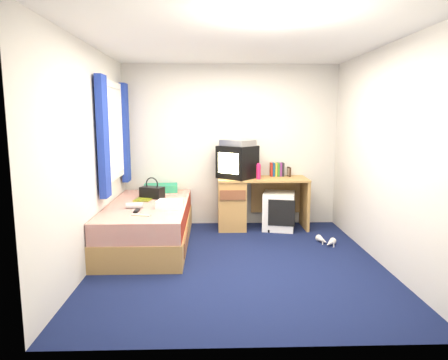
{
  "coord_description": "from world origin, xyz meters",
  "views": [
    {
      "loc": [
        -0.29,
        -4.32,
        1.62
      ],
      "look_at": [
        -0.13,
        0.7,
        0.84
      ],
      "focal_mm": 32.0,
      "sensor_mm": 36.0,
      "label": 1
    }
  ],
  "objects_px": {
    "pink_water_bottle": "(258,172)",
    "water_bottle": "(135,205)",
    "bed": "(149,224)",
    "towel": "(169,204)",
    "storage_cube": "(279,211)",
    "remote_control": "(137,211)",
    "vcr": "(238,143)",
    "picture_frame": "(289,172)",
    "pillow": "(161,188)",
    "magazine": "(144,199)",
    "aerosol_can": "(251,171)",
    "desk": "(244,201)",
    "white_heels": "(326,242)",
    "crt_tv": "(237,162)",
    "handbag": "(152,192)",
    "colour_swatch_fan": "(141,215)"
  },
  "relations": [
    {
      "from": "vcr",
      "to": "picture_frame",
      "type": "distance_m",
      "value": 0.91
    },
    {
      "from": "bed",
      "to": "towel",
      "type": "height_order",
      "value": "towel"
    },
    {
      "from": "desk",
      "to": "magazine",
      "type": "height_order",
      "value": "desk"
    },
    {
      "from": "bed",
      "to": "aerosol_can",
      "type": "distance_m",
      "value": 1.69
    },
    {
      "from": "white_heels",
      "to": "aerosol_can",
      "type": "bearing_deg",
      "value": 136.85
    },
    {
      "from": "pink_water_bottle",
      "to": "towel",
      "type": "xyz_separation_m",
      "value": [
        -1.18,
        -0.9,
        -0.26
      ]
    },
    {
      "from": "desk",
      "to": "white_heels",
      "type": "distance_m",
      "value": 1.36
    },
    {
      "from": "white_heels",
      "to": "picture_frame",
      "type": "bearing_deg",
      "value": 108.04
    },
    {
      "from": "bed",
      "to": "storage_cube",
      "type": "distance_m",
      "value": 1.91
    },
    {
      "from": "aerosol_can",
      "to": "pink_water_bottle",
      "type": "bearing_deg",
      "value": -53.12
    },
    {
      "from": "water_bottle",
      "to": "colour_swatch_fan",
      "type": "relative_size",
      "value": 0.91
    },
    {
      "from": "pink_water_bottle",
      "to": "aerosol_can",
      "type": "relative_size",
      "value": 1.07
    },
    {
      "from": "bed",
      "to": "desk",
      "type": "height_order",
      "value": "desk"
    },
    {
      "from": "magazine",
      "to": "pink_water_bottle",
      "type": "bearing_deg",
      "value": 14.17
    },
    {
      "from": "storage_cube",
      "to": "remote_control",
      "type": "relative_size",
      "value": 3.43
    },
    {
      "from": "aerosol_can",
      "to": "handbag",
      "type": "bearing_deg",
      "value": -164.11
    },
    {
      "from": "picture_frame",
      "to": "white_heels",
      "type": "height_order",
      "value": "picture_frame"
    },
    {
      "from": "handbag",
      "to": "white_heels",
      "type": "relative_size",
      "value": 0.97
    },
    {
      "from": "pillow",
      "to": "colour_swatch_fan",
      "type": "relative_size",
      "value": 2.21
    },
    {
      "from": "aerosol_can",
      "to": "colour_swatch_fan",
      "type": "height_order",
      "value": "aerosol_can"
    },
    {
      "from": "bed",
      "to": "picture_frame",
      "type": "height_order",
      "value": "picture_frame"
    },
    {
      "from": "bed",
      "to": "aerosol_can",
      "type": "xyz_separation_m",
      "value": [
        1.39,
        0.76,
        0.58
      ]
    },
    {
      "from": "water_bottle",
      "to": "remote_control",
      "type": "xyz_separation_m",
      "value": [
        0.06,
        -0.17,
        -0.03
      ]
    },
    {
      "from": "aerosol_can",
      "to": "handbag",
      "type": "distance_m",
      "value": 1.46
    },
    {
      "from": "aerosol_can",
      "to": "towel",
      "type": "bearing_deg",
      "value": -137.25
    },
    {
      "from": "bed",
      "to": "pink_water_bottle",
      "type": "xyz_separation_m",
      "value": [
        1.48,
        0.64,
        0.58
      ]
    },
    {
      "from": "pink_water_bottle",
      "to": "water_bottle",
      "type": "xyz_separation_m",
      "value": [
        -1.6,
        -0.9,
        -0.28
      ]
    },
    {
      "from": "vcr",
      "to": "picture_frame",
      "type": "relative_size",
      "value": 3.18
    },
    {
      "from": "remote_control",
      "to": "vcr",
      "type": "bearing_deg",
      "value": 46.22
    },
    {
      "from": "vcr",
      "to": "pink_water_bottle",
      "type": "xyz_separation_m",
      "value": [
        0.29,
        -0.13,
        -0.41
      ]
    },
    {
      "from": "crt_tv",
      "to": "pink_water_bottle",
      "type": "relative_size",
      "value": 3.14
    },
    {
      "from": "desk",
      "to": "pink_water_bottle",
      "type": "relative_size",
      "value": 6.37
    },
    {
      "from": "handbag",
      "to": "towel",
      "type": "xyz_separation_m",
      "value": [
        0.29,
        -0.62,
        -0.04
      ]
    },
    {
      "from": "pink_water_bottle",
      "to": "handbag",
      "type": "bearing_deg",
      "value": -169.33
    },
    {
      "from": "crt_tv",
      "to": "towel",
      "type": "relative_size",
      "value": 2.24
    },
    {
      "from": "remote_control",
      "to": "white_heels",
      "type": "height_order",
      "value": "remote_control"
    },
    {
      "from": "pink_water_bottle",
      "to": "water_bottle",
      "type": "relative_size",
      "value": 1.02
    },
    {
      "from": "aerosol_can",
      "to": "water_bottle",
      "type": "distance_m",
      "value": 1.85
    },
    {
      "from": "magazine",
      "to": "storage_cube",
      "type": "bearing_deg",
      "value": 12.71
    },
    {
      "from": "pillow",
      "to": "storage_cube",
      "type": "relative_size",
      "value": 0.88
    },
    {
      "from": "storage_cube",
      "to": "pink_water_bottle",
      "type": "bearing_deg",
      "value": -161.53
    },
    {
      "from": "vcr",
      "to": "pink_water_bottle",
      "type": "relative_size",
      "value": 2.18
    },
    {
      "from": "crt_tv",
      "to": "white_heels",
      "type": "height_order",
      "value": "crt_tv"
    },
    {
      "from": "white_heels",
      "to": "crt_tv",
      "type": "bearing_deg",
      "value": 142.59
    },
    {
      "from": "picture_frame",
      "to": "pillow",
      "type": "bearing_deg",
      "value": 171.86
    },
    {
      "from": "storage_cube",
      "to": "aerosol_can",
      "type": "xyz_separation_m",
      "value": [
        -0.4,
        0.09,
        0.57
      ]
    },
    {
      "from": "storage_cube",
      "to": "remote_control",
      "type": "height_order",
      "value": "remote_control"
    },
    {
      "from": "storage_cube",
      "to": "colour_swatch_fan",
      "type": "xyz_separation_m",
      "value": [
        -1.77,
        -1.3,
        0.27
      ]
    },
    {
      "from": "towel",
      "to": "white_heels",
      "type": "height_order",
      "value": "towel"
    },
    {
      "from": "storage_cube",
      "to": "magazine",
      "type": "bearing_deg",
      "value": -153.89
    }
  ]
}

